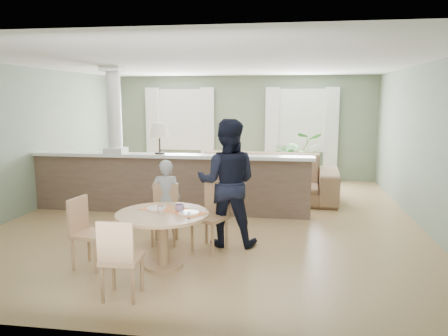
% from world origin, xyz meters
% --- Properties ---
extents(ground, '(8.00, 8.00, 0.00)m').
position_xyz_m(ground, '(0.00, 0.00, 0.00)').
color(ground, tan).
rests_on(ground, ground).
extents(room_shell, '(7.02, 8.02, 2.71)m').
position_xyz_m(room_shell, '(-0.03, 0.63, 1.81)').
color(room_shell, gray).
rests_on(room_shell, ground).
extents(pony_wall, '(5.32, 0.38, 2.70)m').
position_xyz_m(pony_wall, '(-0.99, 0.20, 0.71)').
color(pony_wall, brown).
rests_on(pony_wall, ground).
extents(sofa, '(3.36, 1.46, 0.96)m').
position_xyz_m(sofa, '(0.67, 1.53, 0.48)').
color(sofa, olive).
rests_on(sofa, ground).
extents(houseplant, '(1.40, 1.28, 1.32)m').
position_xyz_m(houseplant, '(1.50, 3.20, 0.66)').
color(houseplant, '#306428').
rests_on(houseplant, ground).
extents(dining_table, '(1.17, 1.17, 0.80)m').
position_xyz_m(dining_table, '(-0.24, -2.37, 0.56)').
color(dining_table, tan).
rests_on(dining_table, ground).
extents(chair_far_boy, '(0.44, 0.44, 0.87)m').
position_xyz_m(chair_far_boy, '(-0.49, -1.42, 0.48)').
color(chair_far_boy, tan).
rests_on(chair_far_boy, ground).
extents(chair_far_man, '(0.57, 0.57, 0.96)m').
position_xyz_m(chair_far_man, '(0.25, -1.58, 0.53)').
color(chair_far_man, tan).
rests_on(chair_far_man, ground).
extents(chair_near, '(0.42, 0.42, 0.89)m').
position_xyz_m(chair_near, '(-0.43, -3.34, 0.49)').
color(chair_near, tan).
rests_on(chair_near, ground).
extents(chair_side, '(0.47, 0.47, 0.90)m').
position_xyz_m(chair_side, '(-1.21, -2.51, 0.49)').
color(chair_side, tan).
rests_on(chair_side, ground).
extents(child_person, '(0.48, 0.35, 1.22)m').
position_xyz_m(child_person, '(-0.51, -1.28, 0.61)').
color(child_person, gray).
rests_on(child_person, ground).
extents(man_person, '(0.91, 0.71, 1.84)m').
position_xyz_m(man_person, '(0.43, -1.38, 0.92)').
color(man_person, black).
rests_on(man_person, ground).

